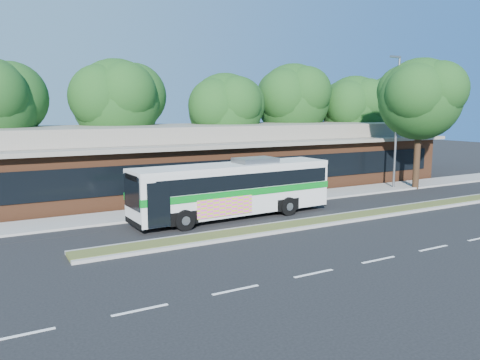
{
  "coord_description": "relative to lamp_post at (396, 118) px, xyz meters",
  "views": [
    {
      "loc": [
        -15.54,
        -17.01,
        5.46
      ],
      "look_at": [
        -4.28,
        3.2,
        2.0
      ],
      "focal_mm": 35.0,
      "sensor_mm": 36.0,
      "label": 1
    }
  ],
  "objects": [
    {
      "name": "tree_bg_b",
      "position": [
        -16.13,
        10.14,
        1.24
      ],
      "size": [
        6.69,
        6.0,
        9.0
      ],
      "color": "black",
      "rests_on": "ground"
    },
    {
      "name": "plaza_building",
      "position": [
        -9.56,
        6.99,
        -2.77
      ],
      "size": [
        33.2,
        11.2,
        4.45
      ],
      "color": "#58301B",
      "rests_on": "ground"
    },
    {
      "name": "tree_bg_c",
      "position": [
        -8.16,
        9.13,
        0.69
      ],
      "size": [
        6.24,
        5.6,
        8.26
      ],
      "color": "black",
      "rests_on": "ground"
    },
    {
      "name": "tree_bg_e",
      "position": [
        4.85,
        9.14,
        0.84
      ],
      "size": [
        6.47,
        5.8,
        8.5
      ],
      "color": "black",
      "rests_on": "ground"
    },
    {
      "name": "tree_bg_f",
      "position": [
        10.87,
        10.14,
        1.16
      ],
      "size": [
        6.69,
        6.0,
        8.92
      ],
      "color": "black",
      "rests_on": "ground"
    },
    {
      "name": "transit_bus",
      "position": [
        -13.9,
        -2.31,
        -3.23
      ],
      "size": [
        10.81,
        2.87,
        3.01
      ],
      "rotation": [
        0.0,
        0.0,
        0.05
      ],
      "color": "silver",
      "rests_on": "ground"
    },
    {
      "name": "ground",
      "position": [
        -9.56,
        -6.0,
        -4.9
      ],
      "size": [
        120.0,
        120.0,
        0.0
      ],
      "primitive_type": "plane",
      "color": "black",
      "rests_on": "ground"
    },
    {
      "name": "sidewalk_tree",
      "position": [
        1.84,
        -0.57,
        1.43
      ],
      "size": [
        6.2,
        5.56,
        8.99
      ],
      "color": "black",
      "rests_on": "ground"
    },
    {
      "name": "tree_bg_d",
      "position": [
        -1.12,
        10.15,
        1.52
      ],
      "size": [
        6.91,
        6.2,
        9.37
      ],
      "color": "black",
      "rests_on": "ground"
    },
    {
      "name": "lamp_post",
      "position": [
        0.0,
        0.0,
        0.0
      ],
      "size": [
        0.93,
        0.18,
        9.07
      ],
      "color": "slate",
      "rests_on": "ground"
    },
    {
      "name": "sidewalk",
      "position": [
        -9.56,
        0.4,
        -4.84
      ],
      "size": [
        44.0,
        2.6,
        0.12
      ],
      "primitive_type": "cube",
      "color": "gray",
      "rests_on": "ground"
    },
    {
      "name": "median_strip",
      "position": [
        -9.56,
        -5.4,
        -4.83
      ],
      "size": [
        26.0,
        1.1,
        0.15
      ],
      "primitive_type": "cube",
      "color": "#444C20",
      "rests_on": "ground"
    }
  ]
}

